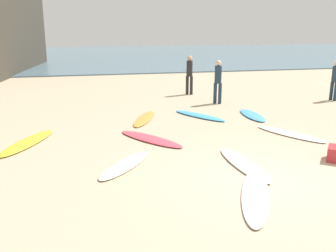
# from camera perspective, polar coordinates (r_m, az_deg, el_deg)

# --- Properties ---
(ground_plane) EXTENTS (120.00, 120.00, 0.00)m
(ground_plane) POSITION_cam_1_polar(r_m,az_deg,el_deg) (8.02, 14.85, -7.96)
(ground_plane) COLOR tan
(ocean_water) EXTENTS (120.00, 40.00, 0.08)m
(ocean_water) POSITION_cam_1_polar(r_m,az_deg,el_deg) (45.45, -8.99, 10.71)
(ocean_water) COLOR slate
(ocean_water) RESTS_ON ground_plane
(surfboard_0) EXTENTS (1.56, 2.24, 0.08)m
(surfboard_0) POSITION_cam_1_polar(r_m,az_deg,el_deg) (13.24, 4.82, 1.60)
(surfboard_0) COLOR #429EDC
(surfboard_0) RESTS_ON ground_plane
(surfboard_2) EXTENTS (1.58, 2.53, 0.06)m
(surfboard_2) POSITION_cam_1_polar(r_m,az_deg,el_deg) (7.23, 13.17, -10.14)
(surfboard_2) COLOR silver
(surfboard_2) RESTS_ON ground_plane
(surfboard_3) EXTENTS (1.35, 2.37, 0.06)m
(surfboard_3) POSITION_cam_1_polar(r_m,az_deg,el_deg) (12.79, -3.61, 1.13)
(surfboard_3) COLOR gold
(surfboard_3) RESTS_ON ground_plane
(surfboard_4) EXTENTS (1.55, 2.56, 0.07)m
(surfboard_4) POSITION_cam_1_polar(r_m,az_deg,el_deg) (10.80, -20.57, -2.33)
(surfboard_4) COLOR yellow
(surfboard_4) RESTS_ON ground_plane
(surfboard_5) EXTENTS (1.76, 2.28, 0.07)m
(surfboard_5) POSITION_cam_1_polar(r_m,az_deg,el_deg) (10.44, -2.70, -1.96)
(surfboard_5) COLOR #E34657
(surfboard_5) RESTS_ON ground_plane
(surfboard_6) EXTENTS (1.65, 1.97, 0.06)m
(surfboard_6) POSITION_cam_1_polar(r_m,az_deg,el_deg) (8.57, -6.49, -5.84)
(surfboard_6) COLOR #F5E8C0
(surfboard_6) RESTS_ON ground_plane
(surfboard_7) EXTENTS (0.55, 2.36, 0.07)m
(surfboard_7) POSITION_cam_1_polar(r_m,az_deg,el_deg) (8.70, 11.41, -5.68)
(surfboard_7) COLOR white
(surfboard_7) RESTS_ON ground_plane
(surfboard_8) EXTENTS (0.78, 2.04, 0.08)m
(surfboard_8) POSITION_cam_1_polar(r_m,az_deg,el_deg) (13.60, 12.73, 1.64)
(surfboard_8) COLOR #489DE4
(surfboard_8) RESTS_ON ground_plane
(surfboard_9) EXTENTS (1.44, 2.30, 0.06)m
(surfboard_9) POSITION_cam_1_polar(r_m,az_deg,el_deg) (11.50, 18.11, -1.14)
(surfboard_9) COLOR white
(surfboard_9) RESTS_ON ground_plane
(beachgoer_near) EXTENTS (0.39, 0.39, 1.78)m
(beachgoer_near) POSITION_cam_1_polar(r_m,az_deg,el_deg) (15.49, 7.63, 7.04)
(beachgoer_near) COLOR #1E3342
(beachgoer_near) RESTS_ON ground_plane
(beachgoer_mid) EXTENTS (0.35, 0.35, 1.69)m
(beachgoer_mid) POSITION_cam_1_polar(r_m,az_deg,el_deg) (17.55, 24.11, 6.59)
(beachgoer_mid) COLOR #1E3342
(beachgoer_mid) RESTS_ON ground_plane
(beachgoer_far) EXTENTS (0.39, 0.39, 1.81)m
(beachgoer_far) POSITION_cam_1_polar(r_m,az_deg,el_deg) (17.58, 3.29, 8.09)
(beachgoer_far) COLOR black
(beachgoer_far) RESTS_ON ground_plane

